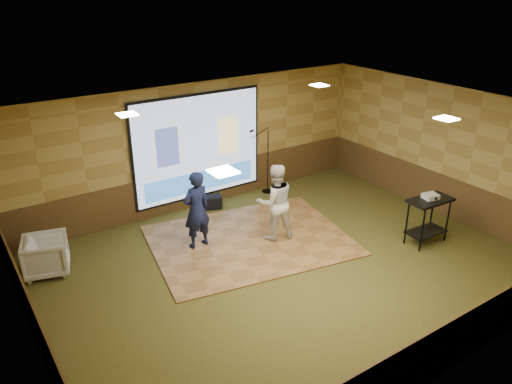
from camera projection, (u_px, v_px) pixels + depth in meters
ground at (286, 267)px, 9.67m from camera, size 9.00×9.00×0.00m
room_shell at (289, 166)px, 8.83m from camera, size 9.04×7.04×3.02m
wainscot_back at (200, 186)px, 12.12m from camera, size 9.00×0.04×0.95m
wainscot_front at (440, 352)px, 6.84m from camera, size 9.00×0.04×0.95m
wainscot_left at (39, 333)px, 7.19m from camera, size 0.04×7.00×0.95m
wainscot_right at (437, 193)px, 11.77m from camera, size 0.04×7.00×0.95m
projector_screen at (199, 148)px, 11.68m from camera, size 3.32×0.06×2.52m
downlight_nw at (127, 114)px, 8.71m from camera, size 0.32×0.32×0.02m
downlight_ne at (319, 85)px, 10.96m from camera, size 0.32×0.32×0.02m
downlight_sw at (223, 172)px, 6.21m from camera, size 0.32×0.32×0.02m
downlight_se at (447, 119)px, 8.46m from camera, size 0.32×0.32×0.02m
dance_floor at (250, 240)px, 10.62m from camera, size 4.54×3.77×0.03m
player_left at (196, 210)px, 10.06m from camera, size 0.63×0.44×1.65m
player_right at (275, 202)px, 10.38m from camera, size 0.95×0.83×1.66m
av_table at (429, 212)px, 10.30m from camera, size 0.95×0.50×1.00m
projector at (431, 196)px, 10.19m from camera, size 0.34×0.30×0.10m
mic_stand at (266, 175)px, 12.79m from camera, size 0.69×0.28×1.77m
banquet_chair at (46, 255)px, 9.38m from camera, size 0.98×0.97×0.73m
duffel_bag at (212, 202)px, 12.07m from camera, size 0.56×0.47×0.30m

